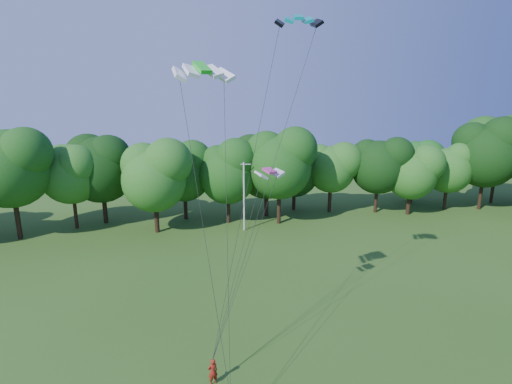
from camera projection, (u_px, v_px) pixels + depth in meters
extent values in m
cylinder|color=beige|center=(244.00, 197.00, 46.17)|extent=(0.20, 0.20, 8.09)
cube|color=beige|center=(244.00, 164.00, 45.22)|extent=(1.59, 0.44, 0.08)
imported|color=maroon|center=(213.00, 371.00, 22.16)|extent=(0.66, 0.52, 1.58)
cube|color=#048C94|center=(298.00, 17.00, 22.30)|extent=(2.79, 1.69, 0.49)
cube|color=green|center=(202.00, 67.00, 20.17)|extent=(3.26, 2.11, 0.71)
cube|color=#C63785|center=(269.00, 171.00, 24.37)|extent=(1.98, 1.44, 0.28)
cylinder|color=black|center=(266.00, 200.00, 52.03)|extent=(0.45, 0.45, 4.30)
ellipsoid|color=black|center=(267.00, 157.00, 50.64)|extent=(8.60, 8.60, 9.38)
cylinder|color=#311F13|center=(412.00, 190.00, 58.34)|extent=(0.43, 0.43, 3.82)
ellipsoid|color=#184E18|center=(415.00, 156.00, 57.11)|extent=(7.64, 7.64, 8.33)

